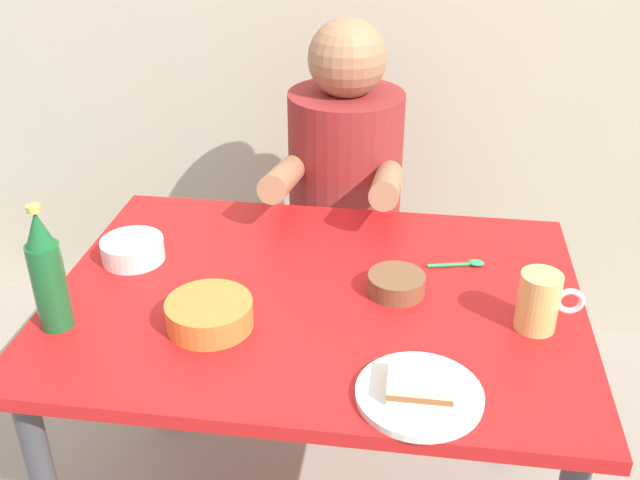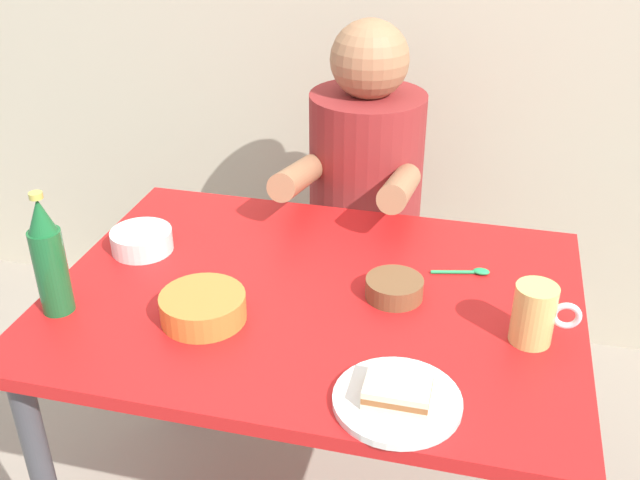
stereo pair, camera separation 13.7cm
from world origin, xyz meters
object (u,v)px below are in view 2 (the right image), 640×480
object	(u,v)px
plate_orange	(397,401)
beer_mug	(535,314)
dining_table	(314,329)
beer_bottle	(49,259)
stool	(362,289)
sandwich	(398,389)
person_seated	(365,166)
rice_bowl_white	(142,239)

from	to	relation	value
plate_orange	beer_mug	size ratio (longest dim) A/B	1.75
dining_table	beer_mug	size ratio (longest dim) A/B	8.73
dining_table	beer_bottle	size ratio (longest dim) A/B	4.20
dining_table	stool	xyz separation A→B (m)	(-0.01, 0.63, -0.30)
plate_orange	sandwich	distance (m)	0.02
person_seated	beer_bottle	xyz separation A→B (m)	(-0.48, -0.80, 0.09)
stool	sandwich	bearing A→B (deg)	-76.04
beer_bottle	rice_bowl_white	bearing A→B (deg)	77.71
person_seated	sandwich	world-z (taller)	person_seated
dining_table	stool	world-z (taller)	dining_table
sandwich	rice_bowl_white	xyz separation A→B (m)	(-0.65, 0.38, -0.00)
plate_orange	sandwich	xyz separation A→B (m)	(0.00, 0.00, 0.02)
sandwich	beer_mug	xyz separation A→B (m)	(0.22, 0.24, 0.03)
dining_table	plate_orange	bearing A→B (deg)	-53.42
person_seated	plate_orange	size ratio (longest dim) A/B	3.27
dining_table	beer_bottle	distance (m)	0.56
stool	rice_bowl_white	world-z (taller)	rice_bowl_white
dining_table	beer_mug	distance (m)	0.47
person_seated	beer_mug	xyz separation A→B (m)	(0.45, -0.68, 0.03)
person_seated	plate_orange	distance (m)	0.94
plate_orange	beer_mug	xyz separation A→B (m)	(0.22, 0.24, 0.05)
beer_bottle	rice_bowl_white	xyz separation A→B (m)	(0.06, 0.26, -0.09)
sandwich	plate_orange	bearing A→B (deg)	-90.00
beer_mug	rice_bowl_white	distance (m)	0.88
stool	plate_orange	xyz separation A→B (m)	(0.23, -0.93, 0.40)
person_seated	beer_bottle	size ratio (longest dim) A/B	2.75
plate_orange	beer_bottle	size ratio (longest dim) A/B	0.84
dining_table	stool	distance (m)	0.70
stool	beer_mug	xyz separation A→B (m)	(0.45, -0.69, 0.45)
plate_orange	beer_bottle	world-z (taller)	beer_bottle
stool	person_seated	distance (m)	0.42
beer_bottle	rice_bowl_white	distance (m)	0.28
rice_bowl_white	stool	bearing A→B (deg)	52.73
plate_orange	sandwich	bearing A→B (deg)	90.00
beer_mug	plate_orange	bearing A→B (deg)	-132.80
plate_orange	beer_mug	distance (m)	0.33
plate_orange	rice_bowl_white	size ratio (longest dim) A/B	1.57
dining_table	beer_mug	world-z (taller)	beer_mug
person_seated	plate_orange	world-z (taller)	person_seated
dining_table	person_seated	world-z (taller)	person_seated
beer_bottle	person_seated	bearing A→B (deg)	59.30
person_seated	beer_mug	world-z (taller)	person_seated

